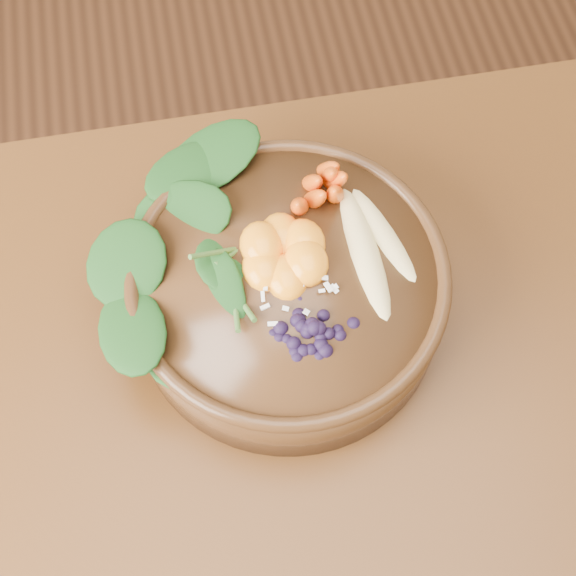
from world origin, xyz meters
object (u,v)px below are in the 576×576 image
at_px(carrot_cluster, 315,162).
at_px(banana_halves, 376,235).
at_px(kale_heap, 218,219).
at_px(stoneware_bowl, 288,292).
at_px(mandarin_cluster, 284,247).
at_px(dining_table, 466,458).
at_px(blueberry_pile, 314,321).

height_order(carrot_cluster, banana_halves, carrot_cluster).
bearing_deg(kale_heap, stoneware_bowl, -45.06).
xyz_separation_m(kale_heap, mandarin_cluster, (0.06, -0.04, -0.01)).
bearing_deg(carrot_cluster, kale_heap, -169.49).
bearing_deg(carrot_cluster, dining_table, -73.01).
bearing_deg(carrot_cluster, stoneware_bowl, -123.69).
bearing_deg(banana_halves, mandarin_cluster, 170.25).
xyz_separation_m(banana_halves, blueberry_pile, (-0.08, -0.08, 0.01)).
distance_m(dining_table, kale_heap, 0.38).
bearing_deg(mandarin_cluster, carrot_cluster, 58.27).
relative_size(stoneware_bowl, carrot_cluster, 3.62).
xyz_separation_m(dining_table, blueberry_pile, (-0.16, 0.11, 0.20)).
xyz_separation_m(kale_heap, blueberry_pile, (0.07, -0.12, -0.00)).
xyz_separation_m(mandarin_cluster, blueberry_pile, (0.01, -0.09, 0.00)).
distance_m(stoneware_bowl, mandarin_cluster, 0.06).
xyz_separation_m(carrot_cluster, blueberry_pile, (-0.03, -0.16, -0.02)).
bearing_deg(banana_halves, kale_heap, 156.45).
xyz_separation_m(dining_table, mandarin_cluster, (-0.17, 0.19, 0.20)).
relative_size(mandarin_cluster, blueberry_pile, 0.69).
distance_m(kale_heap, blueberry_pile, 0.14).
xyz_separation_m(banana_halves, mandarin_cluster, (-0.09, 0.00, 0.00)).
relative_size(kale_heap, blueberry_pile, 1.42).
height_order(dining_table, blueberry_pile, blueberry_pile).
bearing_deg(banana_halves, carrot_cluster, 113.06).
bearing_deg(stoneware_bowl, carrot_cluster, 64.38).
bearing_deg(carrot_cluster, banana_halves, -66.94).
height_order(dining_table, mandarin_cluster, mandarin_cluster).
height_order(banana_halves, mandarin_cluster, mandarin_cluster).
bearing_deg(mandarin_cluster, blueberry_pile, -81.19).
height_order(banana_halves, blueberry_pile, blueberry_pile).
bearing_deg(blueberry_pile, dining_table, -34.11).
relative_size(dining_table, mandarin_cluster, 15.77).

